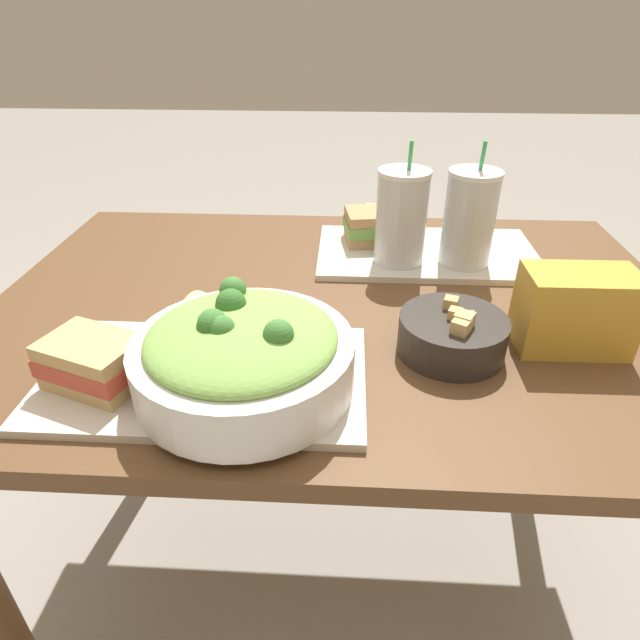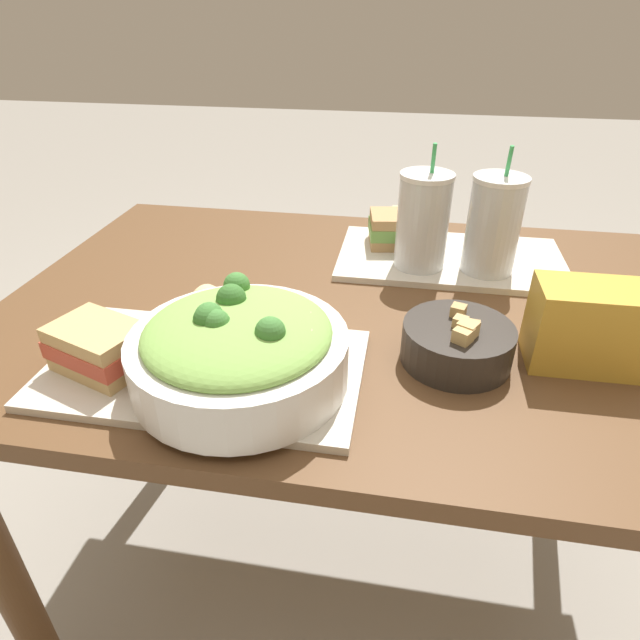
% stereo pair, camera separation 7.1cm
% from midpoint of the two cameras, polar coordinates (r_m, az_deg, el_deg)
% --- Properties ---
extents(ground_plane, '(12.00, 12.00, 0.00)m').
position_cam_midpoint_polar(ground_plane, '(1.42, 3.83, -25.00)').
color(ground_plane, gray).
extents(dining_table, '(1.17, 0.81, 0.74)m').
position_cam_midpoint_polar(dining_table, '(0.97, 5.12, -3.88)').
color(dining_table, brown).
rests_on(dining_table, ground_plane).
extents(tray_near, '(0.43, 0.25, 0.01)m').
position_cam_midpoint_polar(tray_near, '(0.74, -9.47, -5.21)').
color(tray_near, beige).
rests_on(tray_near, dining_table).
extents(tray_far, '(0.43, 0.25, 0.01)m').
position_cam_midpoint_polar(tray_far, '(1.08, 15.58, 6.26)').
color(tray_far, beige).
rests_on(tray_far, dining_table).
extents(salad_bowl, '(0.28, 0.28, 0.11)m').
position_cam_midpoint_polar(salad_bowl, '(0.68, -5.69, -3.07)').
color(salad_bowl, white).
rests_on(salad_bowl, tray_near).
extents(soup_bowl, '(0.15, 0.15, 0.08)m').
position_cam_midpoint_polar(soup_bowl, '(0.78, 17.02, -2.35)').
color(soup_bowl, '#2D2823').
rests_on(soup_bowl, dining_table).
extents(sandwich_near, '(0.14, 0.12, 0.06)m').
position_cam_midpoint_polar(sandwich_near, '(0.75, -20.03, -2.80)').
color(sandwich_near, tan).
rests_on(sandwich_near, tray_near).
extents(baguette_near, '(0.12, 0.10, 0.06)m').
position_cam_midpoint_polar(baguette_near, '(0.79, -7.28, 0.54)').
color(baguette_near, '#DBBC84').
rests_on(baguette_near, tray_near).
extents(sandwich_far, '(0.12, 0.11, 0.06)m').
position_cam_midpoint_polar(sandwich_far, '(1.10, 10.13, 9.48)').
color(sandwich_far, tan).
rests_on(sandwich_far, tray_far).
extents(baguette_far, '(0.10, 0.08, 0.06)m').
position_cam_midpoint_polar(baguette_far, '(1.14, 11.79, 10.10)').
color(baguette_far, '#DBBC84').
rests_on(baguette_far, tray_far).
extents(drink_cup_dark, '(0.09, 0.09, 0.22)m').
position_cam_midpoint_polar(drink_cup_dark, '(1.00, 12.93, 9.91)').
color(drink_cup_dark, silver).
rests_on(drink_cup_dark, tray_far).
extents(drink_cup_red, '(0.09, 0.09, 0.22)m').
position_cam_midpoint_polar(drink_cup_red, '(1.01, 19.93, 9.16)').
color(drink_cup_red, silver).
rests_on(drink_cup_red, tray_far).
extents(chip_bag, '(0.16, 0.09, 0.12)m').
position_cam_midpoint_polar(chip_bag, '(0.83, 29.14, -0.68)').
color(chip_bag, gold).
rests_on(chip_bag, dining_table).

